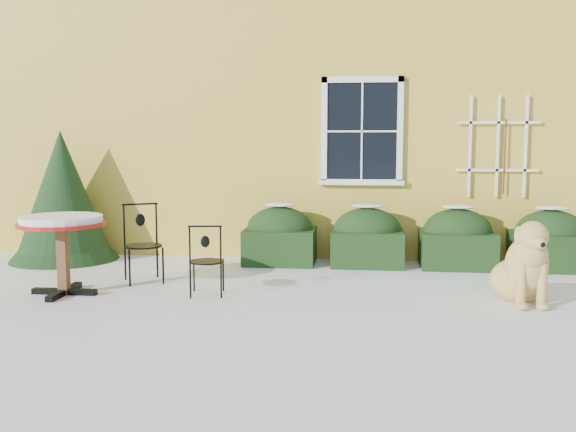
# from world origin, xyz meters

# --- Properties ---
(ground) EXTENTS (80.00, 80.00, 0.00)m
(ground) POSITION_xyz_m (0.00, 0.00, 0.00)
(ground) COLOR white
(ground) RESTS_ON ground
(house) EXTENTS (12.40, 8.40, 6.40)m
(house) POSITION_xyz_m (0.00, 7.00, 3.22)
(house) COLOR yellow
(house) RESTS_ON ground
(hedge_row) EXTENTS (4.95, 0.80, 0.91)m
(hedge_row) POSITION_xyz_m (1.65, 2.55, 0.40)
(hedge_row) COLOR black
(hedge_row) RESTS_ON ground
(evergreen_shrub) EXTENTS (1.65, 1.65, 2.00)m
(evergreen_shrub) POSITION_xyz_m (-3.66, 2.47, 0.80)
(evergreen_shrub) COLOR black
(evergreen_shrub) RESTS_ON ground
(bistro_table) EXTENTS (1.02, 1.02, 0.95)m
(bistro_table) POSITION_xyz_m (-2.62, 0.29, 0.79)
(bistro_table) COLOR black
(bistro_table) RESTS_ON ground
(patio_chair_near) EXTENTS (0.44, 0.43, 0.86)m
(patio_chair_near) POSITION_xyz_m (-0.91, 0.44, 0.43)
(patio_chair_near) COLOR black
(patio_chair_near) RESTS_ON ground
(patio_chair_far) EXTENTS (0.61, 0.60, 1.01)m
(patio_chair_far) POSITION_xyz_m (-1.92, 1.12, 0.51)
(patio_chair_far) COLOR black
(patio_chair_far) RESTS_ON ground
(dog) EXTENTS (0.71, 1.12, 0.99)m
(dog) POSITION_xyz_m (2.74, 0.48, 0.40)
(dog) COLOR #DDB463
(dog) RESTS_ON ground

